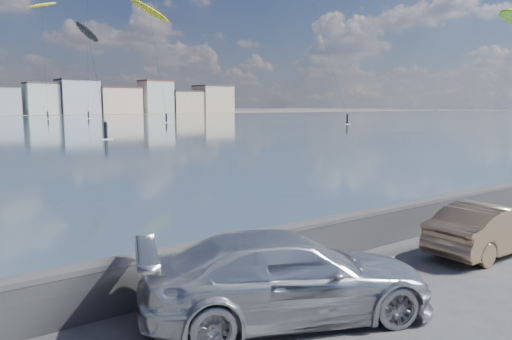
# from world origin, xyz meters

# --- Properties ---
(ground) EXTENTS (700.00, 700.00, 0.00)m
(ground) POSITION_xyz_m (0.00, 0.00, 0.00)
(ground) COLOR #333335
(ground) RESTS_ON ground
(seawall) EXTENTS (400.00, 0.36, 1.08)m
(seawall) POSITION_xyz_m (0.00, 2.70, 0.58)
(seawall) COLOR #28282B
(seawall) RESTS_ON ground
(car_silver) EXTENTS (5.75, 4.03, 1.55)m
(car_silver) POSITION_xyz_m (-0.83, 0.62, 0.77)
(car_silver) COLOR silver
(car_silver) RESTS_ON ground
(car_champagne) EXTENTS (4.03, 1.51, 1.32)m
(car_champagne) POSITION_xyz_m (5.94, 0.46, 0.66)
(car_champagne) COLOR tan
(car_champagne) RESTS_ON ground
(kitesurfer_0) EXTENTS (8.49, 18.34, 28.70)m
(kitesurfer_0) POSITION_xyz_m (44.50, 102.22, 24.80)
(kitesurfer_0) COLOR yellow
(kitesurfer_0) RESTS_ON ground
(kitesurfer_3) EXTENTS (8.02, 11.55, 31.49)m
(kitesurfer_3) POSITION_xyz_m (30.47, 138.14, 29.41)
(kitesurfer_3) COLOR yellow
(kitesurfer_3) RESTS_ON ground
(kitesurfer_15) EXTENTS (7.23, 18.62, 14.75)m
(kitesurfer_15) POSITION_xyz_m (16.51, 61.62, 13.00)
(kitesurfer_15) COLOR black
(kitesurfer_15) RESTS_ON ground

